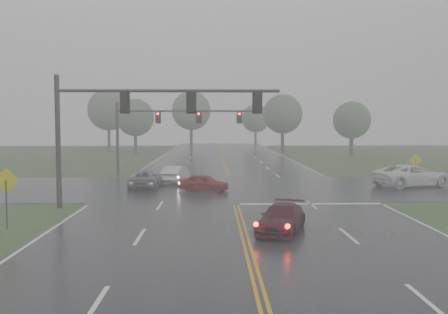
{
  "coord_description": "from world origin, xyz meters",
  "views": [
    {
      "loc": [
        -1.33,
        -15.13,
        4.92
      ],
      "look_at": [
        -0.67,
        16.0,
        2.74
      ],
      "focal_mm": 40.0,
      "sensor_mm": 36.0,
      "label": 1
    }
  ],
  "objects_px": {
    "sedan_red": "(204,191)",
    "pickup_white": "(412,187)",
    "sedan_maroon": "(281,232)",
    "signal_gantry_near": "(126,115)",
    "car_grey": "(146,187)",
    "sedan_silver": "(175,183)",
    "signal_gantry_far": "(160,124)"
  },
  "relations": [
    {
      "from": "sedan_maroon",
      "to": "car_grey",
      "type": "bearing_deg",
      "value": 136.84
    },
    {
      "from": "sedan_silver",
      "to": "signal_gantry_near",
      "type": "bearing_deg",
      "value": 91.54
    },
    {
      "from": "pickup_white",
      "to": "signal_gantry_far",
      "type": "relative_size",
      "value": 0.48
    },
    {
      "from": "signal_gantry_far",
      "to": "sedan_maroon",
      "type": "bearing_deg",
      "value": -71.81
    },
    {
      "from": "car_grey",
      "to": "pickup_white",
      "type": "xyz_separation_m",
      "value": [
        20.24,
        0.06,
        0.0
      ]
    },
    {
      "from": "sedan_red",
      "to": "pickup_white",
      "type": "relative_size",
      "value": 0.59
    },
    {
      "from": "sedan_silver",
      "to": "signal_gantry_near",
      "type": "height_order",
      "value": "signal_gantry_near"
    },
    {
      "from": "signal_gantry_near",
      "to": "signal_gantry_far",
      "type": "bearing_deg",
      "value": 89.83
    },
    {
      "from": "sedan_maroon",
      "to": "pickup_white",
      "type": "bearing_deg",
      "value": 71.33
    },
    {
      "from": "pickup_white",
      "to": "signal_gantry_far",
      "type": "height_order",
      "value": "signal_gantry_far"
    },
    {
      "from": "sedan_red",
      "to": "car_grey",
      "type": "relative_size",
      "value": 0.76
    },
    {
      "from": "car_grey",
      "to": "signal_gantry_near",
      "type": "relative_size",
      "value": 0.36
    },
    {
      "from": "sedan_silver",
      "to": "pickup_white",
      "type": "xyz_separation_m",
      "value": [
        18.25,
        -2.85,
        0.0
      ]
    },
    {
      "from": "car_grey",
      "to": "signal_gantry_far",
      "type": "relative_size",
      "value": 0.37
    },
    {
      "from": "sedan_red",
      "to": "signal_gantry_near",
      "type": "xyz_separation_m",
      "value": [
        -4.32,
        -6.74,
        5.31
      ]
    },
    {
      "from": "sedan_maroon",
      "to": "signal_gantry_near",
      "type": "relative_size",
      "value": 0.33
    },
    {
      "from": "sedan_red",
      "to": "sedan_silver",
      "type": "relative_size",
      "value": 0.85
    },
    {
      "from": "sedan_maroon",
      "to": "sedan_silver",
      "type": "distance_m",
      "value": 19.42
    },
    {
      "from": "sedan_silver",
      "to": "car_grey",
      "type": "xyz_separation_m",
      "value": [
        -1.99,
        -2.91,
        0.0
      ]
    },
    {
      "from": "sedan_maroon",
      "to": "sedan_silver",
      "type": "xyz_separation_m",
      "value": [
        -6.13,
        18.43,
        0.0
      ]
    },
    {
      "from": "sedan_red",
      "to": "pickup_white",
      "type": "xyz_separation_m",
      "value": [
        15.82,
        2.21,
        0.0
      ]
    },
    {
      "from": "sedan_maroon",
      "to": "car_grey",
      "type": "distance_m",
      "value": 17.52
    },
    {
      "from": "car_grey",
      "to": "sedan_red",
      "type": "bearing_deg",
      "value": 155.3
    },
    {
      "from": "pickup_white",
      "to": "signal_gantry_near",
      "type": "xyz_separation_m",
      "value": [
        -20.14,
        -8.94,
        5.31
      ]
    },
    {
      "from": "sedan_silver",
      "to": "signal_gantry_near",
      "type": "relative_size",
      "value": 0.32
    },
    {
      "from": "signal_gantry_near",
      "to": "sedan_silver",
      "type": "bearing_deg",
      "value": 80.93
    },
    {
      "from": "sedan_red",
      "to": "pickup_white",
      "type": "distance_m",
      "value": 15.97
    },
    {
      "from": "pickup_white",
      "to": "signal_gantry_far",
      "type": "xyz_separation_m",
      "value": [
        -20.08,
        8.66,
        4.76
      ]
    },
    {
      "from": "signal_gantry_far",
      "to": "signal_gantry_near",
      "type": "bearing_deg",
      "value": -90.17
    },
    {
      "from": "pickup_white",
      "to": "signal_gantry_near",
      "type": "relative_size",
      "value": 0.47
    },
    {
      "from": "sedan_red",
      "to": "sedan_silver",
      "type": "distance_m",
      "value": 5.61
    },
    {
      "from": "sedan_red",
      "to": "signal_gantry_near",
      "type": "height_order",
      "value": "signal_gantry_near"
    }
  ]
}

